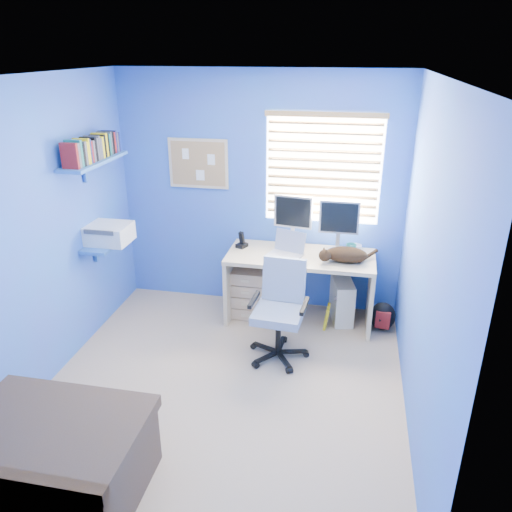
% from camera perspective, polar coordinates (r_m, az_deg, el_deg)
% --- Properties ---
extents(floor, '(3.00, 3.20, 0.00)m').
position_cam_1_polar(floor, '(4.42, -3.66, -14.57)').
color(floor, tan).
rests_on(floor, ground).
extents(ceiling, '(3.00, 3.20, 0.00)m').
position_cam_1_polar(ceiling, '(3.52, -4.74, 19.80)').
color(ceiling, white).
rests_on(ceiling, wall_back).
extents(wall_back, '(3.00, 0.01, 2.50)m').
position_cam_1_polar(wall_back, '(5.27, 0.41, 7.08)').
color(wall_back, '#4557CC').
rests_on(wall_back, ground).
extents(wall_front, '(3.00, 0.01, 2.50)m').
position_cam_1_polar(wall_front, '(2.48, -14.02, -13.30)').
color(wall_front, '#4557CC').
rests_on(wall_front, ground).
extents(wall_left, '(0.01, 3.20, 2.50)m').
position_cam_1_polar(wall_left, '(4.41, -23.30, 1.99)').
color(wall_left, '#4557CC').
rests_on(wall_left, ground).
extents(wall_right, '(0.01, 3.20, 2.50)m').
position_cam_1_polar(wall_right, '(3.72, 18.82, -1.13)').
color(wall_right, '#4557CC').
rests_on(wall_right, ground).
extents(desk, '(1.48, 0.65, 0.74)m').
position_cam_1_polar(desk, '(5.20, 5.00, -3.63)').
color(desk, tan).
rests_on(desk, floor).
extents(laptop, '(0.40, 0.36, 0.22)m').
position_cam_1_polar(laptop, '(4.97, 3.29, 1.16)').
color(laptop, silver).
rests_on(laptop, desk).
extents(monitor_left, '(0.41, 0.18, 0.54)m').
position_cam_1_polar(monitor_left, '(5.21, 4.25, 4.07)').
color(monitor_left, silver).
rests_on(monitor_left, desk).
extents(monitor_right, '(0.40, 0.12, 0.54)m').
position_cam_1_polar(monitor_right, '(5.10, 9.43, 3.38)').
color(monitor_right, silver).
rests_on(monitor_right, desk).
extents(phone, '(0.13, 0.14, 0.17)m').
position_cam_1_polar(phone, '(5.19, -1.65, 1.89)').
color(phone, black).
rests_on(phone, desk).
extents(mug, '(0.10, 0.09, 0.10)m').
position_cam_1_polar(mug, '(5.14, 10.81, 0.81)').
color(mug, '#176861').
rests_on(mug, desk).
extents(cd_spindle, '(0.13, 0.13, 0.07)m').
position_cam_1_polar(cd_spindle, '(5.21, 11.28, 0.89)').
color(cd_spindle, silver).
rests_on(cd_spindle, desk).
extents(cat, '(0.47, 0.37, 0.15)m').
position_cam_1_polar(cat, '(4.92, 10.26, 0.16)').
color(cat, black).
rests_on(cat, desk).
extents(tower_pc, '(0.28, 0.47, 0.45)m').
position_cam_1_polar(tower_pc, '(5.33, 9.78, -4.96)').
color(tower_pc, beige).
rests_on(tower_pc, floor).
extents(drawer_boxes, '(0.35, 0.28, 0.54)m').
position_cam_1_polar(drawer_boxes, '(5.31, -0.90, -4.20)').
color(drawer_boxes, tan).
rests_on(drawer_boxes, floor).
extents(yellow_book, '(0.03, 0.17, 0.24)m').
position_cam_1_polar(yellow_book, '(5.21, 8.07, -6.87)').
color(yellow_book, yellow).
rests_on(yellow_book, floor).
extents(backpack, '(0.28, 0.23, 0.30)m').
position_cam_1_polar(backpack, '(5.26, 14.26, -6.68)').
color(backpack, black).
rests_on(backpack, floor).
extents(bed_corner, '(1.10, 0.78, 0.53)m').
position_cam_1_polar(bed_corner, '(3.65, -22.03, -20.67)').
color(bed_corner, '#483A2A').
rests_on(bed_corner, floor).
extents(office_chair, '(0.57, 0.57, 0.92)m').
position_cam_1_polar(office_chair, '(4.62, 2.70, -7.61)').
color(office_chair, black).
rests_on(office_chair, floor).
extents(window_blinds, '(1.15, 0.05, 1.10)m').
position_cam_1_polar(window_blinds, '(5.09, 7.66, 9.79)').
color(window_blinds, white).
rests_on(window_blinds, ground).
extents(corkboard, '(0.64, 0.02, 0.52)m').
position_cam_1_polar(corkboard, '(5.34, -6.61, 10.45)').
color(corkboard, tan).
rests_on(corkboard, ground).
extents(wall_shelves, '(0.42, 0.90, 1.05)m').
position_cam_1_polar(wall_shelves, '(4.89, -17.44, 7.01)').
color(wall_shelves, '#316BBF').
rests_on(wall_shelves, ground).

